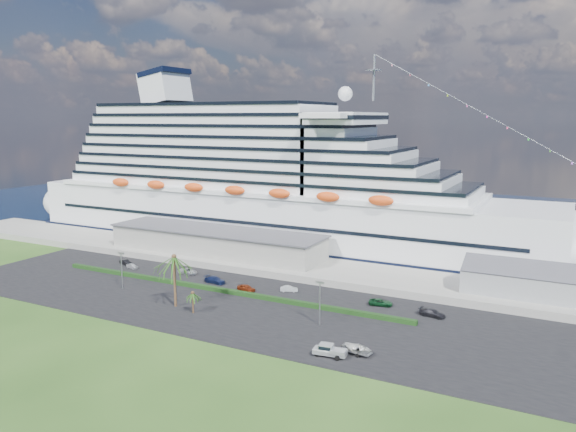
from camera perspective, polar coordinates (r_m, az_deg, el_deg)
The scene contains 22 objects.
ground at distance 108.07m, azimuth -8.47°, elevation -10.54°, with size 420.00×420.00×0.00m, color #254717.
asphalt_lot at distance 116.57m, azimuth -5.27°, elevation -8.89°, with size 140.00×38.00×0.12m, color black.
wharf at distance 140.49m, azimuth 1.14°, elevation -5.19°, with size 240.00×20.00×1.80m, color gray.
water at distance 223.14m, azimuth 11.43°, elevation 0.08°, with size 420.00×160.00×0.02m, color black.
cruise_ship at distance 168.17m, azimuth -1.80°, elevation 2.82°, with size 191.00×38.00×54.00m.
terminal_building at distance 151.91m, azimuth -7.35°, elevation -2.51°, with size 61.00×15.00×6.30m.
port_shed at distance 126.34m, azimuth 22.92°, elevation -6.10°, with size 24.00×12.31×7.37m.
hedge at distance 124.60m, azimuth -7.15°, elevation -7.42°, with size 88.00×1.10×0.90m, color black.
lamp_post_left at distance 129.67m, azimuth -16.56°, elevation -4.88°, with size 1.60×0.35×8.27m.
lamp_post_right at distance 103.32m, azimuth 3.25°, elevation -8.28°, with size 1.60×0.35×8.27m.
palm_tall at distance 114.17m, azimuth -11.50°, elevation -4.67°, with size 8.82×8.82×11.13m.
palm_short at distance 111.31m, azimuth -9.66°, elevation -7.96°, with size 3.53×3.53×4.56m.
parked_car_0 at distance 147.23m, azimuth -15.55°, elevation -4.92°, with size 1.44×3.58×1.22m, color silver.
parked_car_1 at distance 151.22m, azimuth -16.17°, elevation -4.53°, with size 1.42×4.06×1.34m, color black.
parked_car_2 at distance 139.07m, azimuth -10.15°, elevation -5.55°, with size 2.27×4.93×1.37m, color #A0A1A8.
parked_car_3 at distance 130.66m, azimuth -7.44°, elevation -6.46°, with size 2.14×5.26×1.53m, color #141F48.
parked_car_4 at distance 124.18m, azimuth -4.26°, elevation -7.29°, with size 1.75×4.34×1.48m, color maroon.
parked_car_5 at distance 123.53m, azimuth 0.10°, elevation -7.41°, with size 1.33×3.82×1.26m, color silver.
parked_car_6 at distance 116.30m, azimuth 9.40°, elevation -8.65°, with size 2.21×4.79×1.33m, color #0E3B1B.
parked_car_7 at distance 112.20m, azimuth 14.45°, elevation -9.51°, with size 2.05×5.04×1.46m, color black.
pickup_truck at distance 92.02m, azimuth 4.22°, elevation -13.43°, with size 5.65×2.65×1.92m.
boat_trailer at distance 92.97m, azimuth 7.04°, elevation -13.18°, with size 6.05×4.28×1.69m.
Camera 1 is at (59.95, -81.60, 37.76)m, focal length 35.00 mm.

